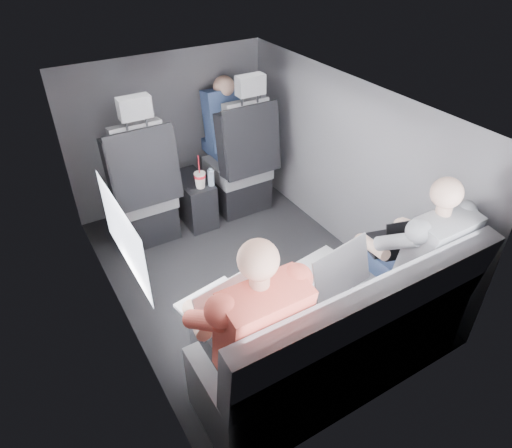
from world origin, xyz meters
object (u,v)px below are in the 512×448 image
soda_cup (200,179)px  laptop_black (398,241)px  center_console (194,200)px  laptop_white (218,303)px  laptop_silver (327,271)px  passenger_front_right (226,122)px  front_seat_left (142,196)px  passenger_rear_left (247,329)px  passenger_rear_right (413,255)px  water_bottle (211,178)px  front_seat_right (241,168)px  rear_bench (338,342)px

soda_cup → laptop_black: 1.68m
center_console → laptop_white: (-0.57, -1.63, 0.43)m
laptop_silver → center_console: bearing=92.0°
soda_cup → laptop_black: (0.60, -1.56, 0.16)m
center_console → passenger_front_right: bearing=25.9°
front_seat_left → laptop_silver: size_ratio=2.89×
soda_cup → passenger_front_right: 0.64m
center_console → laptop_black: bearing=-70.6°
laptop_white → passenger_rear_left: (0.05, -0.22, -0.01)m
passenger_rear_right → front_seat_left: bearing=120.2°
water_bottle → passenger_front_right: passenger_front_right is taller
front_seat_right → laptop_silver: bearing=-103.1°
laptop_white → laptop_black: laptop_white is taller
laptop_black → passenger_rear_right: size_ratio=0.33×
front_seat_left → soda_cup: bearing=-13.8°
soda_cup → laptop_white: 1.59m
laptop_silver → laptop_black: bearing=0.6°
center_console → laptop_white: 1.78m
center_console → soda_cup: size_ratio=1.66×
front_seat_right → passenger_rear_right: bearing=-85.2°
soda_cup → laptop_silver: 1.58m
front_seat_left → front_seat_right: same height
laptop_black → passenger_rear_left: (-1.13, -0.13, -0.01)m
front_seat_right → soda_cup: 0.46m
laptop_white → passenger_rear_left: passenger_rear_left is taller
passenger_rear_left → passenger_front_right: size_ratio=1.72×
center_console → passenger_rear_right: passenger_rear_right is taller
laptop_black → passenger_rear_left: bearing=-173.5°
water_bottle → laptop_silver: laptop_silver is taller
water_bottle → passenger_rear_left: bearing=-110.5°
passenger_rear_left → passenger_rear_right: bearing=0.0°
center_console → passenger_rear_right: size_ratio=0.41×
soda_cup → passenger_rear_right: (0.59, -1.69, 0.14)m
soda_cup → laptop_black: bearing=-69.1°
water_bottle → laptop_silver: (-0.04, -1.56, 0.17)m
front_seat_left → front_seat_right: size_ratio=1.00×
laptop_silver → passenger_rear_right: (0.54, -0.12, -0.03)m
center_console → rear_bench: (-0.00, -1.94, 0.11)m
passenger_front_right → front_seat_left: bearing=-164.0°
front_seat_left → water_bottle: 0.57m
rear_bench → passenger_rear_right: 0.68m
front_seat_right → water_bottle: 0.38m
center_console → water_bottle: size_ratio=3.12×
rear_bench → laptop_black: size_ratio=4.07×
front_seat_right → laptop_black: bearing=-84.7°
laptop_white → passenger_rear_right: size_ratio=0.32×
center_console → rear_bench: bearing=-90.0°
rear_bench → center_console: bearing=90.0°
laptop_white → center_console: bearing=70.6°
water_bottle → passenger_rear_right: size_ratio=0.13×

